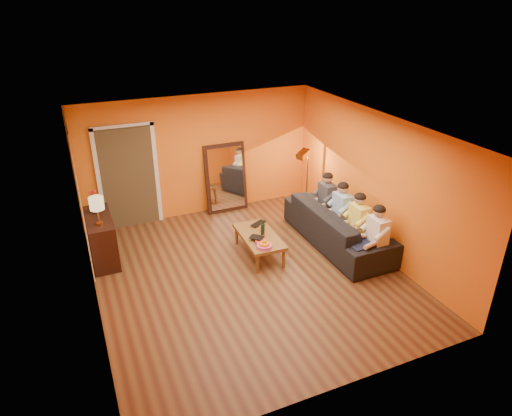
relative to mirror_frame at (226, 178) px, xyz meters
name	(u,v)px	position (x,y,z in m)	size (l,w,h in m)	color
room_shell	(240,199)	(-0.55, -2.26, 0.54)	(5.00, 5.50, 2.60)	brown
white_accent	(78,192)	(-3.04, -0.88, 0.54)	(0.02, 1.90, 2.58)	white
doorway_recess	(127,176)	(-2.05, 0.20, 0.29)	(1.06, 0.30, 2.10)	#3F2D19
door_jamb_left	(99,182)	(-2.62, 0.08, 0.29)	(0.08, 0.06, 2.20)	white
door_jamb_right	(157,174)	(-1.48, 0.08, 0.29)	(0.08, 0.06, 2.20)	white
door_header	(122,126)	(-2.05, 0.08, 1.36)	(1.22, 0.06, 0.08)	white
mirror_frame	(226,178)	(0.00, 0.00, 0.00)	(0.92, 0.06, 1.52)	black
mirror_glass	(226,179)	(0.00, -0.04, 0.00)	(0.78, 0.02, 1.36)	white
sideboard	(102,238)	(-2.79, -1.08, -0.34)	(0.44, 1.18, 0.85)	black
table_lamp	(98,211)	(-2.79, -1.38, 0.34)	(0.24, 0.24, 0.51)	beige
sofa	(338,226)	(1.45, -2.29, -0.38)	(1.01, 2.59, 0.76)	black
coffee_table	(259,245)	(-0.12, -2.10, -0.55)	(0.62, 1.22, 0.42)	brown
floor_lamp	(307,183)	(1.55, -0.86, -0.04)	(0.30, 0.24, 1.44)	#C18738
dog	(360,242)	(1.51, -2.94, -0.42)	(0.37, 0.58, 0.68)	#AC6D4D
person_far_left	(377,237)	(1.58, -3.29, -0.15)	(0.70, 0.44, 1.22)	silver
person_mid_left	(358,224)	(1.58, -2.74, -0.15)	(0.70, 0.44, 1.22)	#F7DF52
person_mid_right	(342,212)	(1.58, -2.19, -0.15)	(0.70, 0.44, 1.22)	#93BDE4
person_far_right	(327,201)	(1.58, -1.64, -0.15)	(0.70, 0.44, 1.22)	#38393E
fruit_bowl	(264,244)	(-0.22, -2.55, -0.26)	(0.26, 0.26, 0.16)	#DF4EA4
wine_bottle	(263,228)	(-0.07, -2.15, -0.18)	(0.07, 0.07, 0.31)	black
tumbler	(262,229)	(0.00, -1.98, -0.29)	(0.11, 0.11, 0.10)	#B27F3F
laptop	(260,225)	(0.06, -1.75, -0.33)	(0.35, 0.23, 0.03)	black
book_lower	(254,242)	(-0.30, -2.30, -0.33)	(0.19, 0.26, 0.02)	black
book_mid	(255,240)	(-0.29, -2.29, -0.31)	(0.20, 0.27, 0.02)	red
book_upper	(255,240)	(-0.30, -2.31, -0.28)	(0.18, 0.24, 0.02)	black
vase	(96,206)	(-2.79, -0.83, 0.20)	(0.20, 0.20, 0.21)	black
flowers	(94,194)	(-2.79, -0.83, 0.43)	(0.17, 0.17, 0.45)	red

